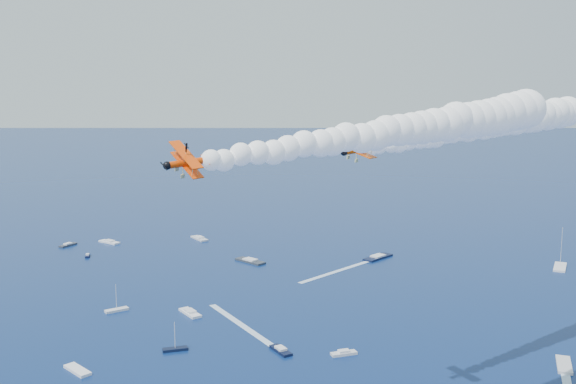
{
  "coord_description": "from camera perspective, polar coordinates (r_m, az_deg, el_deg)",
  "views": [
    {
      "loc": [
        -5.87,
        -85.07,
        66.95
      ],
      "look_at": [
        -4.39,
        21.87,
        49.46
      ],
      "focal_mm": 41.86,
      "sensor_mm": 36.0,
      "label": 1
    }
  ],
  "objects": [
    {
      "name": "boat_wakes",
      "position": [
        193.21,
        6.24,
        -11.03
      ],
      "size": [
        88.59,
        136.96,
        0.04
      ],
      "color": "white",
      "rests_on": "ground"
    },
    {
      "name": "smoke_trail_lead",
      "position": [
        152.27,
        16.08,
        5.27
      ],
      "size": [
        75.34,
        71.51,
        12.92
      ],
      "primitive_type": null,
      "rotation": [
        0.0,
        0.0,
        3.75
      ],
      "color": "white"
    },
    {
      "name": "biplane_trail",
      "position": [
        90.27,
        -8.44,
        2.49
      ],
      "size": [
        10.52,
        11.34,
        7.8
      ],
      "primitive_type": null,
      "rotation": [
        -0.4,
        0.07,
        3.69
      ],
      "color": "#EF4105"
    },
    {
      "name": "biplane_lead",
      "position": [
        126.53,
        6.02,
        3.59
      ],
      "size": [
        12.23,
        13.05,
        7.67
      ],
      "primitive_type": null,
      "rotation": [
        -0.18,
        0.07,
        3.75
      ],
      "color": "#E14E04"
    },
    {
      "name": "smoke_trail_trail",
      "position": [
        109.18,
        8.88,
        5.09
      ],
      "size": [
        75.2,
        68.04,
        12.92
      ],
      "primitive_type": null,
      "rotation": [
        0.0,
        0.0,
        3.69
      ],
      "color": "white"
    },
    {
      "name": "spectator_boats",
      "position": [
        215.47,
        1.44,
        -8.72
      ],
      "size": [
        204.04,
        175.1,
        0.7
      ],
      "color": "black",
      "rests_on": "ground"
    }
  ]
}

